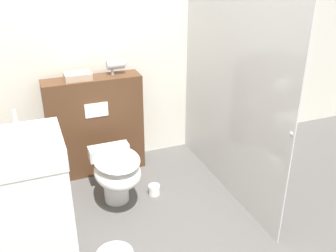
{
  "coord_description": "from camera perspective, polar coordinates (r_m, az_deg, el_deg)",
  "views": [
    {
      "loc": [
        -1.0,
        -1.72,
        2.09
      ],
      "look_at": [
        0.12,
        1.12,
        0.65
      ],
      "focal_mm": 40.0,
      "sensor_mm": 36.0,
      "label": 1
    }
  ],
  "objects": [
    {
      "name": "toilet",
      "position": [
        3.34,
        -7.89,
        -6.97
      ],
      "size": [
        0.4,
        0.63,
        0.49
      ],
      "color": "white",
      "rests_on": "ground_plane"
    },
    {
      "name": "hair_drier",
      "position": [
        3.67,
        -7.88,
        9.26
      ],
      "size": [
        0.2,
        0.09,
        0.14
      ],
      "color": "#B7B7BC",
      "rests_on": "partition_panel"
    },
    {
      "name": "shower_glass",
      "position": [
        3.34,
        9.28,
        5.58
      ],
      "size": [
        0.04,
        1.79,
        1.98
      ],
      "color": "silver",
      "rests_on": "ground_plane"
    },
    {
      "name": "sink_vanity",
      "position": [
        2.77,
        -20.16,
        -11.27
      ],
      "size": [
        0.53,
        0.54,
        1.16
      ],
      "color": "white",
      "rests_on": "ground_plane"
    },
    {
      "name": "partition_panel",
      "position": [
        3.81,
        -10.96,
        0.02
      ],
      "size": [
        0.93,
        0.26,
        1.0
      ],
      "color": "#51331E",
      "rests_on": "ground_plane"
    },
    {
      "name": "wall_back",
      "position": [
        3.85,
        -6.12,
        12.43
      ],
      "size": [
        8.0,
        0.06,
        2.5
      ],
      "color": "silver",
      "rests_on": "ground_plane"
    },
    {
      "name": "folded_towel",
      "position": [
        3.6,
        -13.59,
        7.42
      ],
      "size": [
        0.25,
        0.19,
        0.06
      ],
      "color": "tan",
      "rests_on": "partition_panel"
    },
    {
      "name": "spare_toilet_roll",
      "position": [
        3.58,
        -2.12,
        -9.68
      ],
      "size": [
        0.11,
        0.11,
        0.1
      ],
      "color": "white",
      "rests_on": "ground_plane"
    }
  ]
}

